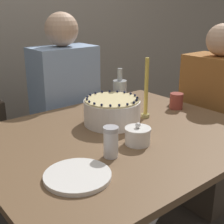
% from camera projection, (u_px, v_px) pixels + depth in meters
% --- Properties ---
extents(dining_table, '(1.24, 1.00, 0.74)m').
position_uv_depth(dining_table, '(119.00, 156.00, 1.47)').
color(dining_table, brown).
rests_on(dining_table, ground_plane).
extents(cake, '(0.28, 0.28, 0.14)m').
position_uv_depth(cake, '(112.00, 111.00, 1.54)').
color(cake, white).
rests_on(cake, dining_table).
extents(sugar_bowl, '(0.11, 0.11, 0.10)m').
position_uv_depth(sugar_bowl, '(138.00, 136.00, 1.32)').
color(sugar_bowl, white).
rests_on(sugar_bowl, dining_table).
extents(sugar_shaker, '(0.06, 0.06, 0.12)m').
position_uv_depth(sugar_shaker, '(111.00, 142.00, 1.20)').
color(sugar_shaker, white).
rests_on(sugar_shaker, dining_table).
extents(plate_stack, '(0.23, 0.23, 0.02)m').
position_uv_depth(plate_stack, '(78.00, 176.00, 1.06)').
color(plate_stack, white).
rests_on(plate_stack, dining_table).
extents(candle, '(0.04, 0.04, 0.31)m').
position_uv_depth(candle, '(146.00, 93.00, 1.60)').
color(candle, tan).
rests_on(candle, dining_table).
extents(bottle, '(0.08, 0.08, 0.24)m').
position_uv_depth(bottle, '(120.00, 95.00, 1.71)').
color(bottle, '#B2B7BC').
rests_on(bottle, dining_table).
extents(cup, '(0.07, 0.07, 0.09)m').
position_uv_depth(cup, '(176.00, 101.00, 1.77)').
color(cup, '#993D33').
rests_on(cup, dining_table).
extents(person_man_blue_shirt, '(0.40, 0.34, 1.26)m').
position_uv_depth(person_man_blue_shirt, '(66.00, 123.00, 2.08)').
color(person_man_blue_shirt, '#473D33').
rests_on(person_man_blue_shirt, ground_plane).
extents(person_woman_floral, '(0.34, 0.40, 1.20)m').
position_uv_depth(person_woman_floral, '(212.00, 132.00, 2.02)').
color(person_woman_floral, '#473D33').
rests_on(person_woman_floral, ground_plane).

